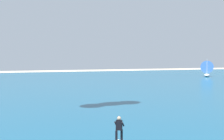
# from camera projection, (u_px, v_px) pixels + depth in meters

# --- Properties ---
(ocean) EXTENTS (160.00, 90.00, 0.10)m
(ocean) POSITION_uv_depth(u_px,v_px,m) (57.00, 86.00, 49.10)
(ocean) COLOR navy
(ocean) RESTS_ON ground
(kitesurfer) EXTENTS (1.51, 1.96, 1.67)m
(kitesurfer) POSITION_uv_depth(u_px,v_px,m) (118.00, 135.00, 15.83)
(kitesurfer) COLOR white
(kitesurfer) RESTS_ON ocean
(sailboat_trailing) EXTENTS (4.10, 4.21, 4.72)m
(sailboat_trailing) POSITION_uv_depth(u_px,v_px,m) (207.00, 68.00, 71.76)
(sailboat_trailing) COLOR white
(sailboat_trailing) RESTS_ON ocean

